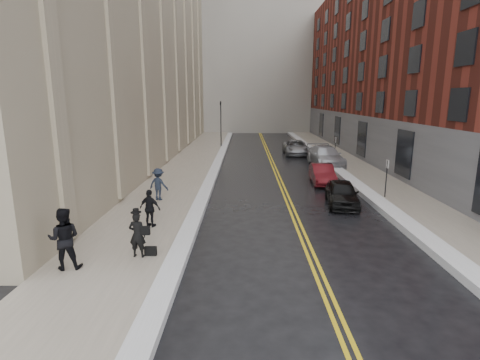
{
  "coord_description": "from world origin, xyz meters",
  "views": [
    {
      "loc": [
        0.12,
        -12.2,
        5.52
      ],
      "look_at": [
        -0.12,
        5.64,
        1.6
      ],
      "focal_mm": 28.0,
      "sensor_mm": 36.0,
      "label": 1
    }
  ],
  "objects_px": {
    "car_silver_far": "(296,147)",
    "pedestrian_main": "(137,235)",
    "car_maroon": "(322,174)",
    "pedestrian_b": "(159,184)",
    "car_silver_near": "(326,156)",
    "pedestrian_c": "(150,208)",
    "pedestrian_a": "(64,239)",
    "car_black": "(342,193)"
  },
  "relations": [
    {
      "from": "pedestrian_main",
      "to": "pedestrian_c",
      "type": "bearing_deg",
      "value": -78.88
    },
    {
      "from": "car_silver_near",
      "to": "pedestrian_main",
      "type": "relative_size",
      "value": 3.49
    },
    {
      "from": "car_black",
      "to": "car_silver_far",
      "type": "distance_m",
      "value": 18.11
    },
    {
      "from": "pedestrian_a",
      "to": "car_black",
      "type": "bearing_deg",
      "value": -155.15
    },
    {
      "from": "pedestrian_c",
      "to": "pedestrian_main",
      "type": "bearing_deg",
      "value": 113.56
    },
    {
      "from": "car_maroon",
      "to": "car_silver_near",
      "type": "relative_size",
      "value": 0.69
    },
    {
      "from": "pedestrian_a",
      "to": "pedestrian_b",
      "type": "xyz_separation_m",
      "value": [
        1.11,
        8.31,
        -0.15
      ]
    },
    {
      "from": "car_silver_far",
      "to": "pedestrian_c",
      "type": "bearing_deg",
      "value": -111.6
    },
    {
      "from": "car_silver_near",
      "to": "pedestrian_main",
      "type": "bearing_deg",
      "value": -122.43
    },
    {
      "from": "car_black",
      "to": "car_silver_near",
      "type": "height_order",
      "value": "car_silver_near"
    },
    {
      "from": "car_silver_near",
      "to": "pedestrian_main",
      "type": "xyz_separation_m",
      "value": [
        -10.36,
        -18.75,
        0.14
      ]
    },
    {
      "from": "pedestrian_b",
      "to": "car_silver_near",
      "type": "bearing_deg",
      "value": -114.18
    },
    {
      "from": "car_silver_far",
      "to": "pedestrian_main",
      "type": "height_order",
      "value": "pedestrian_main"
    },
    {
      "from": "car_black",
      "to": "pedestrian_c",
      "type": "relative_size",
      "value": 2.35
    },
    {
      "from": "car_black",
      "to": "pedestrian_a",
      "type": "height_order",
      "value": "pedestrian_a"
    },
    {
      "from": "pedestrian_main",
      "to": "car_maroon",
      "type": "bearing_deg",
      "value": -120.87
    },
    {
      "from": "car_maroon",
      "to": "pedestrian_c",
      "type": "relative_size",
      "value": 2.38
    },
    {
      "from": "car_silver_near",
      "to": "car_silver_far",
      "type": "bearing_deg",
      "value": 100.64
    },
    {
      "from": "car_silver_far",
      "to": "pedestrian_b",
      "type": "xyz_separation_m",
      "value": [
        -9.7,
        -17.71,
        0.31
      ]
    },
    {
      "from": "car_maroon",
      "to": "pedestrian_main",
      "type": "relative_size",
      "value": 2.42
    },
    {
      "from": "car_maroon",
      "to": "pedestrian_main",
      "type": "distance_m",
      "value": 14.95
    },
    {
      "from": "car_silver_far",
      "to": "pedestrian_a",
      "type": "xyz_separation_m",
      "value": [
        -10.82,
        -26.02,
        0.46
      ]
    },
    {
      "from": "pedestrian_main",
      "to": "pedestrian_c",
      "type": "distance_m",
      "value": 3.09
    },
    {
      "from": "car_maroon",
      "to": "pedestrian_b",
      "type": "relative_size",
      "value": 2.24
    },
    {
      "from": "car_black",
      "to": "pedestrian_a",
      "type": "relative_size",
      "value": 1.89
    },
    {
      "from": "car_black",
      "to": "car_maroon",
      "type": "relative_size",
      "value": 0.99
    },
    {
      "from": "car_silver_near",
      "to": "pedestrian_c",
      "type": "distance_m",
      "value": 18.97
    },
    {
      "from": "car_silver_near",
      "to": "car_maroon",
      "type": "bearing_deg",
      "value": -107.08
    },
    {
      "from": "car_silver_near",
      "to": "pedestrian_b",
      "type": "distance_m",
      "value": 16.03
    },
    {
      "from": "pedestrian_c",
      "to": "car_black",
      "type": "bearing_deg",
      "value": -139.32
    },
    {
      "from": "pedestrian_a",
      "to": "pedestrian_b",
      "type": "distance_m",
      "value": 8.39
    },
    {
      "from": "pedestrian_c",
      "to": "car_maroon",
      "type": "bearing_deg",
      "value": -117.73
    },
    {
      "from": "car_maroon",
      "to": "pedestrian_b",
      "type": "xyz_separation_m",
      "value": [
        -9.7,
        -4.73,
        0.37
      ]
    },
    {
      "from": "pedestrian_b",
      "to": "pedestrian_c",
      "type": "height_order",
      "value": "pedestrian_b"
    },
    {
      "from": "car_silver_far",
      "to": "pedestrian_b",
      "type": "relative_size",
      "value": 2.94
    },
    {
      "from": "car_maroon",
      "to": "car_silver_near",
      "type": "height_order",
      "value": "car_silver_near"
    },
    {
      "from": "pedestrian_b",
      "to": "pedestrian_c",
      "type": "bearing_deg",
      "value": 118.8
    },
    {
      "from": "car_black",
      "to": "pedestrian_a",
      "type": "distance_m",
      "value": 13.41
    },
    {
      "from": "car_black",
      "to": "pedestrian_main",
      "type": "distance_m",
      "value": 11.2
    },
    {
      "from": "pedestrian_b",
      "to": "pedestrian_a",
      "type": "bearing_deg",
      "value": 103.05
    },
    {
      "from": "car_maroon",
      "to": "car_silver_near",
      "type": "xyz_separation_m",
      "value": [
        1.6,
        6.64,
        0.17
      ]
    },
    {
      "from": "pedestrian_main",
      "to": "pedestrian_a",
      "type": "distance_m",
      "value": 2.27
    }
  ]
}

